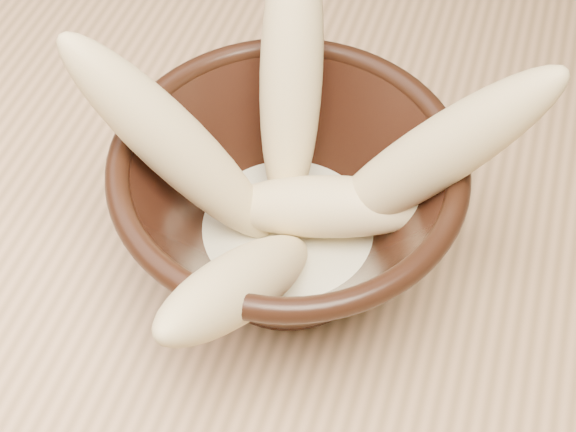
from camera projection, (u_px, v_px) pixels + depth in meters
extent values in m
cube|color=tan|center=(91.00, 251.00, 0.61)|extent=(1.20, 0.80, 0.04)
cylinder|color=black|center=(288.00, 260.00, 0.58)|extent=(0.10, 0.10, 0.01)
cylinder|color=black|center=(288.00, 242.00, 0.56)|extent=(0.10, 0.10, 0.01)
torus|color=black|center=(288.00, 163.00, 0.49)|extent=(0.22, 0.22, 0.02)
cylinder|color=beige|center=(288.00, 233.00, 0.55)|extent=(0.13, 0.13, 0.02)
ellipsoid|color=#EDCF8C|center=(291.00, 73.00, 0.52)|extent=(0.07, 0.14, 0.19)
ellipsoid|color=#EDCF8C|center=(175.00, 145.00, 0.49)|extent=(0.15, 0.05, 0.18)
ellipsoid|color=#EDCF8C|center=(429.00, 159.00, 0.48)|extent=(0.16, 0.07, 0.18)
ellipsoid|color=#EDCF8C|center=(327.00, 207.00, 0.52)|extent=(0.15, 0.07, 0.06)
ellipsoid|color=#EDCF8C|center=(241.00, 285.00, 0.46)|extent=(0.08, 0.17, 0.13)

